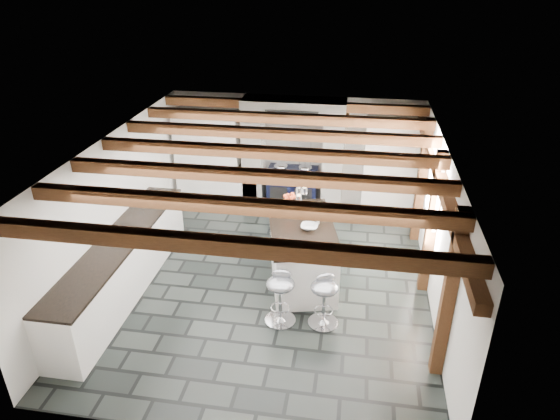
% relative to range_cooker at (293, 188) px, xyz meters
% --- Properties ---
extents(ground, '(6.00, 6.00, 0.00)m').
position_rel_range_cooker_xyz_m(ground, '(0.00, -2.68, -0.47)').
color(ground, black).
rests_on(ground, ground).
extents(room_shell, '(6.00, 6.03, 6.00)m').
position_rel_range_cooker_xyz_m(room_shell, '(-0.61, -1.26, 0.60)').
color(room_shell, silver).
rests_on(room_shell, ground).
extents(range_cooker, '(1.00, 0.63, 0.99)m').
position_rel_range_cooker_xyz_m(range_cooker, '(0.00, 0.00, 0.00)').
color(range_cooker, black).
rests_on(range_cooker, ground).
extents(kitchen_island, '(1.41, 2.10, 1.27)m').
position_rel_range_cooker_xyz_m(kitchen_island, '(0.48, -2.46, 0.02)').
color(kitchen_island, white).
rests_on(kitchen_island, ground).
extents(bar_stool_near, '(0.51, 0.51, 0.80)m').
position_rel_range_cooker_xyz_m(bar_stool_near, '(0.93, -3.59, 0.03)').
color(bar_stool_near, silver).
rests_on(bar_stool_near, ground).
extents(bar_stool_far, '(0.44, 0.44, 0.82)m').
position_rel_range_cooker_xyz_m(bar_stool_far, '(0.32, -3.63, 0.04)').
color(bar_stool_far, silver).
rests_on(bar_stool_far, ground).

